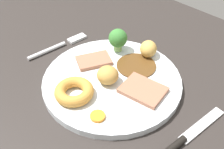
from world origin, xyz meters
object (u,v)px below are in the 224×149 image
object	(u,v)px
meat_slice_under	(94,61)
knife	(180,142)
broccoli_floret	(118,39)
fork	(60,45)
dinner_plate	(112,81)
meat_slice_main	(143,90)
roast_potato_right	(108,75)
yorkshire_pudding	(76,93)
carrot_coin_front	(98,116)
roast_potato_left	(148,49)

from	to	relation	value
meat_slice_under	knife	size ratio (longest dim) A/B	0.37
broccoli_floret	fork	bearing A→B (deg)	-147.65
meat_slice_under	broccoli_floret	world-z (taller)	broccoli_floret
dinner_plate	meat_slice_main	xyz separation A→B (cm)	(6.65, 1.57, 1.10)
meat_slice_under	broccoli_floret	size ratio (longest dim) A/B	1.34
broccoli_floret	knife	size ratio (longest dim) A/B	0.28
fork	dinner_plate	bearing A→B (deg)	-85.74
roast_potato_right	fork	distance (cm)	18.02
knife	broccoli_floret	bearing A→B (deg)	73.02
meat_slice_main	yorkshire_pudding	distance (cm)	12.38
roast_potato_right	meat_slice_main	bearing A→B (deg)	23.50
carrot_coin_front	knife	xyz separation A→B (cm)	(12.39, 6.55, -1.21)
dinner_plate	carrot_coin_front	size ratio (longest dim) A/B	10.46
meat_slice_under	roast_potato_left	distance (cm)	11.88
yorkshire_pudding	knife	bearing A→B (deg)	18.14
fork	roast_potato_right	bearing A→B (deg)	-89.80
yorkshire_pudding	broccoli_floret	xyz separation A→B (cm)	(-4.96, 15.72, 1.95)
meat_slice_under	meat_slice_main	bearing A→B (deg)	3.07
roast_potato_left	fork	size ratio (longest dim) A/B	0.27
roast_potato_right	carrot_coin_front	world-z (taller)	roast_potato_right
carrot_coin_front	knife	distance (cm)	14.07
yorkshire_pudding	carrot_coin_front	xyz separation A→B (cm)	(6.30, -0.42, -0.77)
carrot_coin_front	knife	size ratio (longest dim) A/B	0.14
roast_potato_left	fork	distance (cm)	20.86
meat_slice_under	yorkshire_pudding	world-z (taller)	yorkshire_pudding
meat_slice_under	fork	distance (cm)	11.39
broccoli_floret	meat_slice_main	bearing A→B (deg)	-25.37
meat_slice_main	fork	xyz separation A→B (cm)	(-24.29, -1.50, -1.41)
roast_potato_left	knife	distance (cm)	22.06
carrot_coin_front	yorkshire_pudding	bearing A→B (deg)	176.16
roast_potato_left	broccoli_floret	distance (cm)	6.88
roast_potato_left	carrot_coin_front	world-z (taller)	roast_potato_left
knife	carrot_coin_front	bearing A→B (deg)	122.96
dinner_plate	meat_slice_under	xyz separation A→B (cm)	(-6.36, 0.87, 1.10)
carrot_coin_front	meat_slice_main	bearing A→B (deg)	82.87
fork	knife	size ratio (longest dim) A/B	0.83
dinner_plate	meat_slice_under	distance (cm)	6.52
yorkshire_pudding	carrot_coin_front	world-z (taller)	yorkshire_pudding
dinner_plate	fork	xyz separation A→B (cm)	(-17.64, 0.07, -0.31)
roast_potato_left	knife	world-z (taller)	roast_potato_left
dinner_plate	meat_slice_under	size ratio (longest dim) A/B	3.93
roast_potato_right	yorkshire_pudding	bearing A→B (deg)	-98.62
roast_potato_left	fork	bearing A→B (deg)	-148.80
knife	roast_potato_right	bearing A→B (deg)	92.45
yorkshire_pudding	fork	bearing A→B (deg)	153.66
meat_slice_under	roast_potato_right	size ratio (longest dim) A/B	1.66
dinner_plate	roast_potato_left	world-z (taller)	roast_potato_left
meat_slice_under	yorkshire_pudding	distance (cm)	10.60
dinner_plate	broccoli_floret	distance (cm)	10.23
yorkshire_pudding	fork	distance (cm)	18.76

